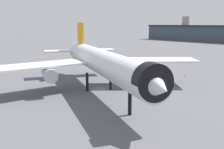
# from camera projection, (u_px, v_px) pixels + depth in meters

# --- Properties ---
(ground) EXTENTS (900.00, 900.00, 0.00)m
(ground) POSITION_uv_depth(u_px,v_px,m) (99.00, 89.00, 63.01)
(ground) COLOR #56565B
(airliner_near_gate) EXTENTS (53.45, 47.74, 15.30)m
(airliner_near_gate) POSITION_uv_depth(u_px,v_px,m) (102.00, 62.00, 59.17)
(airliner_near_gate) COLOR silver
(airliner_near_gate) RESTS_ON ground
(service_truck_front) EXTENTS (2.60, 5.51, 3.00)m
(service_truck_front) POSITION_uv_depth(u_px,v_px,m) (155.00, 65.00, 88.63)
(service_truck_front) COLOR black
(service_truck_front) RESTS_ON ground
(traffic_cone_wingtip) EXTENTS (0.55, 0.55, 0.69)m
(traffic_cone_wingtip) POSITION_uv_depth(u_px,v_px,m) (186.00, 75.00, 78.88)
(traffic_cone_wingtip) COLOR #F2600C
(traffic_cone_wingtip) RESTS_ON ground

